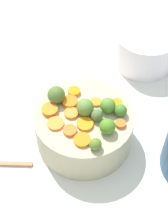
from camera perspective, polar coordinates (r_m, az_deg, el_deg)
name	(u,v)px	position (r m, az deg, el deg)	size (l,w,h in m)	color
tabletop	(73,128)	(0.95, -1.86, -2.69)	(2.40, 2.40, 0.02)	silver
serving_bowl_carrots	(84,127)	(0.87, 0.00, -2.59)	(0.25, 0.25, 0.11)	#B5B08E
carrot_slice_0	(96,102)	(0.85, 2.00, 1.66)	(0.03, 0.03, 0.01)	orange
carrot_slice_1	(71,113)	(0.83, -2.14, -0.20)	(0.03, 0.03, 0.01)	orange
carrot_slice_2	(117,103)	(0.85, 5.48, 1.46)	(0.03, 0.03, 0.01)	orange
carrot_slice_3	(74,92)	(0.87, -1.67, 3.41)	(0.03, 0.03, 0.01)	orange
carrot_slice_4	(71,102)	(0.85, -2.09, 1.59)	(0.04, 0.04, 0.01)	orange
carrot_slice_5	(120,124)	(0.81, 6.07, -1.96)	(0.03, 0.03, 0.01)	orange
carrot_slice_6	(70,131)	(0.80, -2.35, -3.11)	(0.03, 0.03, 0.01)	orange
carrot_slice_7	(85,124)	(0.81, 0.18, -2.03)	(0.04, 0.04, 0.01)	orange
carrot_slice_8	(57,124)	(0.81, -4.46, -2.05)	(0.04, 0.04, 0.01)	orange
carrot_slice_9	(50,110)	(0.84, -5.71, 0.35)	(0.04, 0.04, 0.01)	orange
carrot_slice_10	(82,140)	(0.78, -0.32, -4.67)	(0.04, 0.04, 0.01)	orange
brussels_sprout_0	(108,105)	(0.82, 3.97, 1.09)	(0.04, 0.04, 0.04)	#538630
brussels_sprout_1	(56,95)	(0.84, -4.64, 2.87)	(0.04, 0.04, 0.04)	#4E6D2C
brussels_sprout_2	(95,144)	(0.76, 1.91, -5.37)	(0.03, 0.03, 0.03)	#5A792B
brussels_sprout_3	(107,127)	(0.79, 3.92, -2.43)	(0.04, 0.04, 0.04)	#4C8524
brussels_sprout_4	(121,110)	(0.82, 6.10, 0.27)	(0.03, 0.03, 0.03)	#447D2B
brussels_sprout_5	(85,107)	(0.82, 0.19, 0.78)	(0.04, 0.04, 0.04)	olive
brussels_sprout_6	(97,115)	(0.81, 2.15, -0.54)	(0.03, 0.03, 0.03)	#516E39
casserole_dish	(145,48)	(1.09, 10.06, 10.40)	(0.19, 0.19, 0.11)	white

